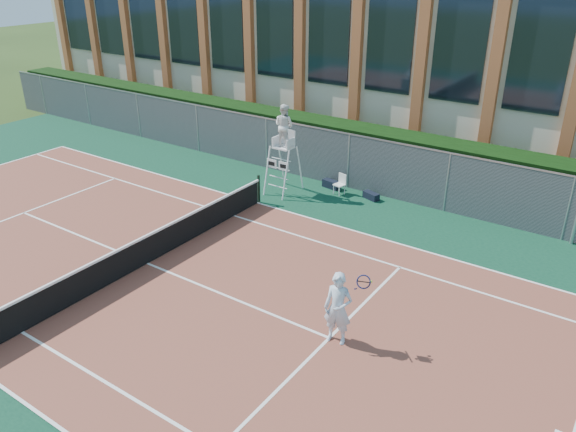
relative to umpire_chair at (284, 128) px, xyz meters
The scene contains 12 objects.
ground 7.50m from the umpire_chair, 91.21° to the right, with size 120.00×120.00×0.00m, color #233814.
apron 6.57m from the umpire_chair, 91.41° to the right, with size 36.00×20.00×0.01m, color #0C3523.
tennis_court 7.50m from the umpire_chair, 91.21° to the right, with size 23.77×10.97×0.02m, color brown.
tennis_net 7.34m from the umpire_chair, 91.21° to the right, with size 0.10×11.30×1.10m.
fence 2.29m from the umpire_chair, 94.84° to the left, with size 40.00×0.06×2.20m, color #595E60, non-canonical shape.
hedge 3.30m from the umpire_chair, 92.88° to the left, with size 40.00×1.40×2.20m, color black.
building 11.02m from the umpire_chair, 90.78° to the left, with size 45.00×10.60×8.22m.
umpire_chair is the anchor object (origin of this frame).
plastic_chair 3.04m from the umpire_chair, 27.49° to the left, with size 0.45×0.45×0.81m.
sports_bag_near 3.06m from the umpire_chair, 44.36° to the left, with size 0.74×0.30×0.32m, color black.
sports_bag_far 4.18m from the umpire_chair, 21.24° to the left, with size 0.66×0.28×0.26m, color black.
tennis_player 9.67m from the umpire_chair, 47.47° to the right, with size 1.06×0.75×1.86m.
Camera 1 is at (11.86, -9.71, 8.55)m, focal length 35.00 mm.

